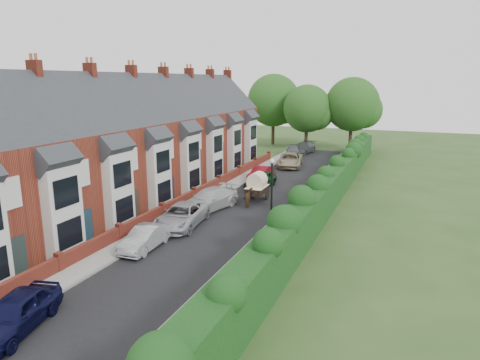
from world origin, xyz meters
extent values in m
plane|color=#2D4C1E|center=(0.00, 0.00, 0.00)|extent=(140.00, 140.00, 0.00)
cube|color=black|center=(-0.50, 11.00, 0.01)|extent=(6.00, 58.00, 0.02)
cube|color=gray|center=(3.60, 11.00, 0.06)|extent=(2.20, 58.00, 0.12)
cube|color=gray|center=(-4.35, 11.00, 0.06)|extent=(1.70, 58.00, 0.12)
cube|color=gray|center=(2.55, 11.00, 0.07)|extent=(0.18, 58.00, 0.13)
cube|color=gray|center=(-3.55, 11.00, 0.07)|extent=(0.18, 58.00, 0.13)
cube|color=#103412|center=(5.40, 11.00, 1.25)|extent=(1.50, 58.00, 2.50)
cube|color=#933A25|center=(-11.00, 10.00, 3.25)|extent=(8.00, 40.00, 6.50)
cube|color=#2A2E33|center=(-11.00, 10.00, 6.50)|extent=(8.00, 40.20, 8.00)
cube|color=#3F2D2D|center=(-6.96, -6.00, 1.05)|extent=(0.08, 0.90, 2.10)
cube|color=silver|center=(-6.95, -6.10, 4.40)|extent=(0.12, 1.20, 1.60)
cube|color=silver|center=(-6.65, -3.10, 2.60)|extent=(0.70, 2.40, 5.20)
cube|color=black|center=(-6.28, -3.10, 1.40)|extent=(0.06, 1.80, 1.60)
cube|color=black|center=(-6.28, -3.10, 3.80)|extent=(0.06, 1.80, 1.60)
cube|color=#2A2E33|center=(-6.80, -3.10, 5.60)|extent=(1.70, 2.60, 1.70)
cube|color=#3F2D2D|center=(-6.96, -1.00, 1.05)|extent=(0.08, 0.90, 2.10)
cube|color=silver|center=(-6.95, -1.10, 4.40)|extent=(0.12, 1.20, 1.60)
cube|color=silver|center=(-6.65, 1.90, 2.60)|extent=(0.70, 2.40, 5.20)
cube|color=black|center=(-6.28, 1.90, 1.40)|extent=(0.06, 1.80, 1.60)
cube|color=black|center=(-6.28, 1.90, 3.80)|extent=(0.06, 1.80, 1.60)
cube|color=#2A2E33|center=(-6.80, 1.90, 5.60)|extent=(1.70, 2.60, 1.70)
cube|color=#3F2D2D|center=(-6.96, 4.00, 1.05)|extent=(0.08, 0.90, 2.10)
cube|color=silver|center=(-6.95, 3.90, 4.40)|extent=(0.12, 1.20, 1.60)
cube|color=silver|center=(-6.65, 6.90, 2.60)|extent=(0.70, 2.40, 5.20)
cube|color=black|center=(-6.28, 6.90, 1.40)|extent=(0.06, 1.80, 1.60)
cube|color=black|center=(-6.28, 6.90, 3.80)|extent=(0.06, 1.80, 1.60)
cube|color=#2A2E33|center=(-6.80, 6.90, 5.60)|extent=(1.70, 2.60, 1.70)
cube|color=#3F2D2D|center=(-6.96, 9.00, 1.05)|extent=(0.08, 0.90, 2.10)
cube|color=silver|center=(-6.95, 8.90, 4.40)|extent=(0.12, 1.20, 1.60)
cube|color=silver|center=(-6.65, 11.90, 2.60)|extent=(0.70, 2.40, 5.20)
cube|color=black|center=(-6.28, 11.90, 1.40)|extent=(0.06, 1.80, 1.60)
cube|color=black|center=(-6.28, 11.90, 3.80)|extent=(0.06, 1.80, 1.60)
cube|color=#2A2E33|center=(-6.80, 11.90, 5.60)|extent=(1.70, 2.60, 1.70)
cube|color=#3F2D2D|center=(-6.96, 14.00, 1.05)|extent=(0.08, 0.90, 2.10)
cube|color=silver|center=(-6.95, 13.90, 4.40)|extent=(0.12, 1.20, 1.60)
cube|color=silver|center=(-6.65, 16.90, 2.60)|extent=(0.70, 2.40, 5.20)
cube|color=black|center=(-6.28, 16.90, 1.40)|extent=(0.06, 1.80, 1.60)
cube|color=black|center=(-6.28, 16.90, 3.80)|extent=(0.06, 1.80, 1.60)
cube|color=#2A2E33|center=(-6.80, 16.90, 5.60)|extent=(1.70, 2.60, 1.70)
cube|color=#3F2D2D|center=(-6.96, 19.00, 1.05)|extent=(0.08, 0.90, 2.10)
cube|color=silver|center=(-6.95, 18.90, 4.40)|extent=(0.12, 1.20, 1.60)
cube|color=silver|center=(-6.65, 21.90, 2.60)|extent=(0.70, 2.40, 5.20)
cube|color=black|center=(-6.28, 21.90, 1.40)|extent=(0.06, 1.80, 1.60)
cube|color=black|center=(-6.28, 21.90, 3.80)|extent=(0.06, 1.80, 1.60)
cube|color=#2A2E33|center=(-6.80, 21.90, 5.60)|extent=(1.70, 2.60, 1.70)
cube|color=#3F2D2D|center=(-6.96, 24.00, 1.05)|extent=(0.08, 0.90, 2.10)
cube|color=silver|center=(-6.95, 23.90, 4.40)|extent=(0.12, 1.20, 1.60)
cube|color=silver|center=(-6.65, 26.90, 2.60)|extent=(0.70, 2.40, 5.20)
cube|color=black|center=(-6.28, 26.90, 1.40)|extent=(0.06, 1.80, 1.60)
cube|color=black|center=(-6.28, 26.90, 3.80)|extent=(0.06, 1.80, 1.60)
cube|color=#2A2E33|center=(-6.80, 26.90, 5.60)|extent=(1.70, 2.60, 1.70)
cube|color=#3F2D2D|center=(-6.96, 29.00, 1.05)|extent=(0.08, 0.90, 2.10)
cube|color=silver|center=(-6.95, 28.90, 4.40)|extent=(0.12, 1.20, 1.60)
cube|color=maroon|center=(-11.00, 0.00, 10.30)|extent=(0.90, 0.50, 1.60)
cylinder|color=brown|center=(-11.20, 0.00, 11.25)|extent=(0.20, 0.20, 0.50)
cylinder|color=brown|center=(-10.80, 0.00, 11.25)|extent=(0.20, 0.20, 0.50)
cube|color=maroon|center=(-11.00, 5.00, 10.30)|extent=(0.90, 0.50, 1.60)
cylinder|color=brown|center=(-11.20, 5.00, 11.25)|extent=(0.20, 0.20, 0.50)
cylinder|color=brown|center=(-10.80, 5.00, 11.25)|extent=(0.20, 0.20, 0.50)
cube|color=maroon|center=(-11.00, 10.00, 10.30)|extent=(0.90, 0.50, 1.60)
cylinder|color=brown|center=(-11.20, 10.00, 11.25)|extent=(0.20, 0.20, 0.50)
cylinder|color=brown|center=(-10.80, 10.00, 11.25)|extent=(0.20, 0.20, 0.50)
cube|color=maroon|center=(-11.00, 15.00, 10.30)|extent=(0.90, 0.50, 1.60)
cylinder|color=brown|center=(-11.20, 15.00, 11.25)|extent=(0.20, 0.20, 0.50)
cylinder|color=brown|center=(-10.80, 15.00, 11.25)|extent=(0.20, 0.20, 0.50)
cube|color=maroon|center=(-11.00, 20.00, 10.30)|extent=(0.90, 0.50, 1.60)
cylinder|color=brown|center=(-11.20, 20.00, 11.25)|extent=(0.20, 0.20, 0.50)
cylinder|color=brown|center=(-10.80, 20.00, 11.25)|extent=(0.20, 0.20, 0.50)
cube|color=maroon|center=(-11.00, 25.00, 10.30)|extent=(0.90, 0.50, 1.60)
cylinder|color=brown|center=(-11.20, 25.00, 11.25)|extent=(0.20, 0.20, 0.50)
cylinder|color=brown|center=(-10.80, 25.00, 11.25)|extent=(0.20, 0.20, 0.50)
cube|color=maroon|center=(-11.00, 30.00, 10.30)|extent=(0.90, 0.50, 1.60)
cylinder|color=brown|center=(-11.20, 30.00, 11.25)|extent=(0.20, 0.20, 0.50)
cylinder|color=brown|center=(-10.80, 30.00, 11.25)|extent=(0.20, 0.20, 0.50)
cube|color=maroon|center=(-5.35, -7.50, 0.45)|extent=(0.30, 4.70, 0.90)
cube|color=maroon|center=(-5.35, -2.50, 0.45)|extent=(0.30, 4.70, 0.90)
cube|color=maroon|center=(-5.35, 2.50, 0.45)|extent=(0.30, 4.70, 0.90)
cube|color=maroon|center=(-5.35, 7.50, 0.45)|extent=(0.30, 4.70, 0.90)
cube|color=maroon|center=(-5.35, 12.50, 0.45)|extent=(0.30, 4.70, 0.90)
cube|color=maroon|center=(-5.35, 17.50, 0.45)|extent=(0.30, 4.70, 0.90)
cube|color=maroon|center=(-5.35, 22.50, 0.45)|extent=(0.30, 4.70, 0.90)
cube|color=maroon|center=(-5.35, 27.50, 0.45)|extent=(0.30, 4.70, 0.90)
cube|color=maroon|center=(-5.35, -5.00, 0.55)|extent=(0.35, 0.35, 1.10)
cube|color=maroon|center=(-5.35, 0.00, 0.55)|extent=(0.35, 0.35, 1.10)
cube|color=maroon|center=(-5.35, 5.00, 0.55)|extent=(0.35, 0.35, 1.10)
cube|color=maroon|center=(-5.35, 10.00, 0.55)|extent=(0.35, 0.35, 1.10)
cube|color=maroon|center=(-5.35, 15.00, 0.55)|extent=(0.35, 0.35, 1.10)
cube|color=maroon|center=(-5.35, 20.00, 0.55)|extent=(0.35, 0.35, 1.10)
cube|color=maroon|center=(-5.35, 25.00, 0.55)|extent=(0.35, 0.35, 1.10)
cube|color=maroon|center=(-5.35, 30.00, 0.55)|extent=(0.35, 0.35, 1.10)
cylinder|color=black|center=(3.40, 4.00, 2.40)|extent=(0.12, 0.12, 4.80)
cylinder|color=black|center=(3.40, 4.00, 4.85)|extent=(0.20, 0.20, 0.10)
sphere|color=silver|center=(3.40, 4.00, 5.00)|extent=(0.32, 0.32, 0.32)
cylinder|color=#332316|center=(-3.00, 40.00, 2.38)|extent=(0.50, 0.50, 4.75)
sphere|color=#234B19|center=(-3.00, 40.00, 5.89)|extent=(6.80, 6.80, 6.80)
sphere|color=#234B19|center=(-1.64, 40.30, 5.23)|extent=(4.76, 4.76, 4.76)
cylinder|color=#332316|center=(3.00, 42.00, 2.62)|extent=(0.50, 0.50, 5.25)
sphere|color=#234B19|center=(3.00, 42.00, 6.51)|extent=(7.60, 7.60, 7.60)
sphere|color=#234B19|center=(4.52, 42.30, 5.78)|extent=(5.32, 5.32, 5.32)
cylinder|color=#332316|center=(-9.00, 43.00, 2.75)|extent=(0.50, 0.50, 5.50)
sphere|color=#234B19|center=(-9.00, 43.00, 6.82)|extent=(8.00, 8.00, 8.00)
sphere|color=#234B19|center=(-7.40, 43.30, 6.05)|extent=(5.60, 5.60, 5.60)
imported|color=black|center=(-2.87, -9.80, 0.77)|extent=(2.83, 4.82, 1.54)
imported|color=#A0A0A4|center=(-3.00, -0.60, 0.68)|extent=(1.61, 4.16, 1.35)
imported|color=#A6A8AE|center=(-3.00, 3.79, 0.76)|extent=(3.17, 5.74, 1.52)
imported|color=silver|center=(-2.97, 8.09, 0.80)|extent=(3.53, 5.92, 1.61)
imported|color=black|center=(-1.60, 16.20, 0.75)|extent=(2.20, 4.57, 1.50)
imported|color=maroon|center=(-2.56, 18.97, 0.70)|extent=(1.62, 4.27, 1.39)
imported|color=tan|center=(-1.70, 26.81, 0.80)|extent=(3.63, 6.12, 1.59)
imported|color=#595B60|center=(-3.00, 33.00, 0.70)|extent=(3.10, 5.13, 1.39)
imported|color=black|center=(-2.48, 37.77, 0.76)|extent=(2.14, 4.60, 1.52)
imported|color=brown|center=(-0.37, 9.99, 0.70)|extent=(1.22, 1.81, 1.41)
cube|color=black|center=(-0.37, 11.77, 0.94)|extent=(1.33, 2.21, 0.55)
cylinder|color=beige|center=(-0.37, 11.77, 1.72)|extent=(1.44, 1.38, 1.44)
cube|color=beige|center=(-0.37, 11.77, 1.22)|extent=(1.46, 2.27, 0.04)
cylinder|color=black|center=(-1.09, 12.44, 0.50)|extent=(0.09, 1.00, 1.00)
cylinder|color=black|center=(0.35, 12.44, 0.50)|extent=(0.09, 1.00, 1.00)
cylinder|color=black|center=(-0.75, 10.55, 1.00)|extent=(0.06, 1.99, 0.06)
cylinder|color=black|center=(0.02, 10.55, 1.00)|extent=(0.06, 1.99, 0.06)
imported|color=#53585B|center=(-2.53, 36.55, 0.76)|extent=(2.84, 5.47, 1.52)
camera|label=1|loc=(11.29, -20.74, 9.88)|focal=32.00mm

